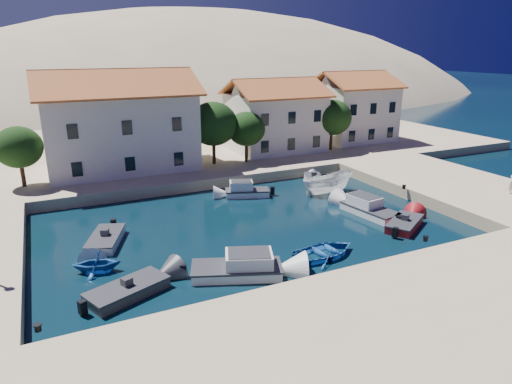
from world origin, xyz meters
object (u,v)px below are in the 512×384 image
(building_left, at_px, (118,119))
(rowboat_south, at_px, (325,256))
(cabin_cruiser_south, at_px, (237,268))
(boat_east, at_px, (327,193))
(building_right, at_px, (353,106))
(pedestrian, at_px, (511,184))
(building_mid, at_px, (275,114))
(cabin_cruiser_east, at_px, (370,209))

(building_left, bearing_deg, rowboat_south, -71.40)
(cabin_cruiser_south, relative_size, boat_east, 1.08)
(building_left, height_order, building_right, building_left)
(pedestrian, bearing_deg, boat_east, -68.61)
(building_mid, bearing_deg, building_left, -176.82)
(building_mid, height_order, cabin_cruiser_south, building_mid)
(building_left, height_order, building_mid, building_left)
(building_left, relative_size, pedestrian, 9.20)
(building_right, distance_m, cabin_cruiser_south, 38.76)
(cabin_cruiser_south, height_order, boat_east, cabin_cruiser_south)
(building_left, height_order, boat_east, building_left)
(building_left, relative_size, boat_east, 2.80)
(cabin_cruiser_east, bearing_deg, building_left, 30.38)
(cabin_cruiser_south, relative_size, cabin_cruiser_east, 1.11)
(building_right, xyz_separation_m, boat_east, (-14.13, -15.51, -5.47))
(rowboat_south, distance_m, pedestrian, 19.77)
(building_mid, bearing_deg, building_right, 4.76)
(cabin_cruiser_south, height_order, rowboat_south, cabin_cruiser_south)
(cabin_cruiser_south, bearing_deg, boat_east, 60.02)
(building_left, height_order, rowboat_south, building_left)
(building_left, xyz_separation_m, boat_east, (15.87, -13.51, -5.94))
(pedestrian, bearing_deg, building_right, -125.92)
(building_right, relative_size, cabin_cruiser_east, 1.84)
(cabin_cruiser_south, relative_size, pedestrian, 3.56)
(boat_east, relative_size, pedestrian, 3.29)
(cabin_cruiser_south, height_order, pedestrian, pedestrian)
(building_right, height_order, boat_east, building_right)
(building_left, bearing_deg, cabin_cruiser_south, -84.96)
(building_left, distance_m, boat_east, 21.67)
(building_left, height_order, pedestrian, building_left)
(building_right, xyz_separation_m, rowboat_south, (-21.74, -26.55, -5.47))
(building_right, xyz_separation_m, cabin_cruiser_south, (-27.84, -26.50, -5.00))
(cabin_cruiser_south, distance_m, rowboat_south, 6.12)
(cabin_cruiser_east, bearing_deg, cabin_cruiser_south, 101.32)
(boat_east, bearing_deg, building_left, 47.76)
(cabin_cruiser_south, xyz_separation_m, rowboat_south, (6.10, -0.05, -0.48))
(building_right, distance_m, rowboat_south, 34.75)
(cabin_cruiser_south, bearing_deg, pedestrian, 25.19)
(pedestrian, bearing_deg, building_left, -70.22)
(building_left, distance_m, rowboat_south, 26.57)
(cabin_cruiser_east, height_order, boat_east, cabin_cruiser_east)
(building_mid, xyz_separation_m, cabin_cruiser_east, (-2.32, -20.75, -4.75))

